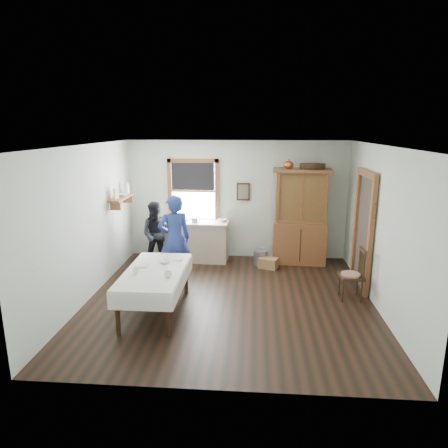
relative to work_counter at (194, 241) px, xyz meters
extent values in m
cube|color=black|center=(0.96, -2.13, -0.45)|extent=(5.00, 5.00, 0.01)
cube|color=white|center=(0.96, -2.13, 2.24)|extent=(5.00, 5.00, 0.01)
cube|color=silver|center=(0.96, 0.37, 0.89)|extent=(5.00, 0.01, 2.70)
cube|color=silver|center=(0.96, -4.63, 0.89)|extent=(5.00, 0.01, 2.70)
cube|color=silver|center=(-1.54, -2.13, 0.89)|extent=(0.01, 5.00, 2.70)
cube|color=silver|center=(3.46, -2.13, 0.89)|extent=(0.01, 5.00, 2.70)
cube|color=white|center=(-0.04, 0.35, 1.09)|extent=(1.00, 0.02, 1.30)
cube|color=#93572D|center=(-0.04, 0.33, 1.79)|extent=(1.18, 0.06, 0.09)
cube|color=#93572D|center=(-0.04, 0.33, 0.40)|extent=(1.18, 0.06, 0.09)
cube|color=#93572D|center=(-0.58, 0.33, 1.09)|extent=(0.09, 0.06, 1.48)
cube|color=#93572D|center=(0.51, 0.33, 1.09)|extent=(0.09, 0.06, 1.48)
cube|color=black|center=(-0.04, 0.31, 1.43)|extent=(0.98, 0.03, 0.62)
cube|color=#41382E|center=(3.43, -1.28, 0.59)|extent=(0.03, 0.90, 2.10)
cube|color=#93572D|center=(3.40, -1.79, 0.59)|extent=(0.08, 0.12, 2.10)
cube|color=#93572D|center=(3.40, -0.77, 0.59)|extent=(0.08, 0.12, 2.10)
cube|color=#93572D|center=(3.40, -1.28, 1.70)|extent=(0.08, 1.14, 0.12)
cube|color=#93572D|center=(-1.41, -0.63, 1.09)|extent=(0.24, 1.00, 0.04)
cube|color=#93572D|center=(-1.41, -1.03, 0.99)|extent=(0.22, 0.03, 0.18)
cube|color=#93572D|center=(-1.41, -0.23, 0.99)|extent=(0.22, 0.03, 0.18)
cube|color=tan|center=(-1.41, -0.93, 1.22)|extent=(0.03, 0.22, 0.24)
cylinder|color=white|center=(-1.41, -0.28, 1.22)|extent=(0.12, 0.12, 0.22)
cube|color=#322011|center=(1.11, 0.33, 1.09)|extent=(0.30, 0.04, 0.40)
torus|color=black|center=(3.41, -1.83, 1.26)|extent=(0.01, 0.27, 0.27)
cube|color=tan|center=(0.00, 0.00, 0.00)|extent=(1.62, 0.67, 0.92)
cube|color=#93572D|center=(2.39, 0.02, 0.60)|extent=(1.26, 0.63, 2.11)
cube|color=white|center=(-0.22, -2.68, -0.09)|extent=(0.97, 1.84, 0.73)
cube|color=#322011|center=(3.10, -1.90, 0.01)|extent=(0.45, 0.45, 0.93)
cube|color=gray|center=(1.53, -0.21, -0.29)|extent=(0.40, 0.40, 0.33)
cube|color=olive|center=(1.70, -0.41, -0.35)|extent=(0.45, 0.39, 0.22)
imported|color=navy|center=(-0.16, -1.34, 0.35)|extent=(0.69, 0.58, 1.61)
imported|color=black|center=(-0.72, -0.47, 0.21)|extent=(0.69, 0.56, 1.33)
imported|color=white|center=(0.06, -2.98, 0.32)|extent=(0.15, 0.15, 0.09)
imported|color=white|center=(-0.47, -2.88, 0.32)|extent=(0.13, 0.13, 0.10)
imported|color=white|center=(-0.13, -2.33, 0.30)|extent=(0.27, 0.27, 0.05)
imported|color=brown|center=(-0.33, 0.10, 0.47)|extent=(0.21, 0.26, 0.02)
imported|color=white|center=(0.66, 0.01, 0.49)|extent=(0.23, 0.23, 0.06)
imported|color=white|center=(-1.41, -0.58, 1.14)|extent=(0.22, 0.22, 0.05)
camera|label=1|loc=(1.37, -8.67, 2.54)|focal=32.00mm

